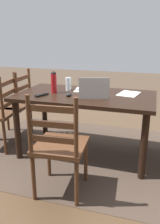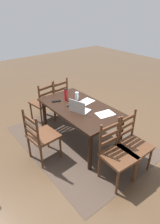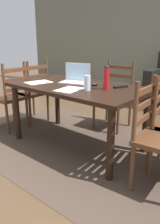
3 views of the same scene
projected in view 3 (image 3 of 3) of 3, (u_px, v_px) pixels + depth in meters
ground_plane at (77, 145)px, 2.86m from camera, size 14.00×14.00×0.00m
area_rug at (77, 144)px, 2.86m from camera, size 2.63×1.94×0.01m
dining_table at (77, 94)px, 2.66m from camera, size 1.56×0.87×0.74m
chair_left_near at (11, 97)px, 3.25m from camera, size 0.44×0.44×0.95m
chair_far_head at (114, 96)px, 3.30m from camera, size 0.47×0.47×0.95m
chair_left_far at (31, 93)px, 3.50m from camera, size 0.47×0.47×0.95m
chair_right_near at (160, 138)px, 1.93m from camera, size 0.47×0.47×0.95m
laptop at (76, 78)px, 2.78m from camera, size 0.37×0.30×0.23m
water_bottle at (106, 77)px, 2.39m from camera, size 0.07×0.07×0.25m
drinking_glass at (87, 83)px, 2.35m from camera, size 0.07×0.07×0.16m
computer_mouse at (95, 84)px, 2.62m from camera, size 0.06×0.10×0.03m
tv_remote at (121, 87)px, 2.51m from camera, size 0.10×0.17×0.02m
paper_stack_left at (38, 82)px, 2.80m from camera, size 0.26×0.33×0.00m
paper_stack_right at (69, 89)px, 2.42m from camera, size 0.25×0.32×0.00m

